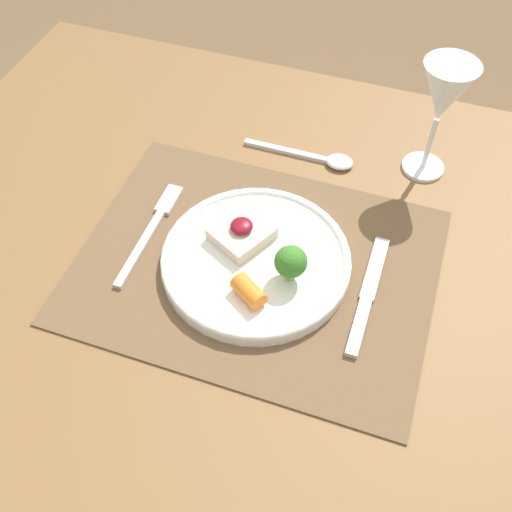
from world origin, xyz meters
The scene contains 8 objects.
ground_plane centered at (0.00, 0.00, 0.00)m, with size 8.00×8.00×0.00m, color brown.
dining_table centered at (0.00, 0.00, 0.63)m, with size 1.16×0.92×0.74m.
placemat centered at (0.00, 0.00, 0.74)m, with size 0.49×0.37×0.00m, color brown.
dinner_plate centered at (0.00, 0.00, 0.75)m, with size 0.26×0.26×0.07m.
fork centered at (-0.16, 0.02, 0.74)m, with size 0.02×0.20×0.01m.
knife centered at (0.16, -0.01, 0.74)m, with size 0.02×0.20×0.01m.
spoon centered at (0.03, 0.24, 0.74)m, with size 0.18×0.04×0.01m.
wine_glass_near centered at (0.19, 0.27, 0.87)m, with size 0.08×0.08×0.19m.
Camera 1 is at (0.16, -0.47, 1.40)m, focal length 42.00 mm.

